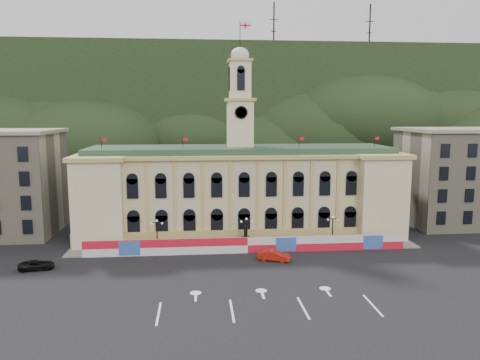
{
  "coord_description": "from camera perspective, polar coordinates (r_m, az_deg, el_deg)",
  "views": [
    {
      "loc": [
        -7.57,
        -54.73,
        21.7
      ],
      "look_at": [
        -0.91,
        18.0,
        11.04
      ],
      "focal_mm": 35.0,
      "sensor_mm": 36.0,
      "label": 1
    }
  ],
  "objects": [
    {
      "name": "lamp_left",
      "position": [
        74.38,
        -10.08,
        -6.33
      ],
      "size": [
        1.96,
        0.44,
        5.15
      ],
      "color": "black",
      "rests_on": "ground"
    },
    {
      "name": "lamp_center",
      "position": [
        74.49,
        0.77,
        -6.18
      ],
      "size": [
        1.96,
        0.44,
        5.15
      ],
      "color": "black",
      "rests_on": "ground"
    },
    {
      "name": "black_suv",
      "position": [
        71.67,
        -23.54,
        -9.48
      ],
      "size": [
        3.89,
        5.52,
        1.32
      ],
      "primitive_type": "imported",
      "rotation": [
        0.0,
        0.0,
        1.75
      ],
      "color": "black",
      "rests_on": "ground"
    },
    {
      "name": "city_hall",
      "position": [
        83.86,
        0.02,
        -1.2
      ],
      "size": [
        56.2,
        17.6,
        37.1
      ],
      "color": "#C8B990",
      "rests_on": "ground"
    },
    {
      "name": "hoarding_fence",
      "position": [
        73.13,
        0.98,
        -7.94
      ],
      "size": [
        50.0,
        0.44,
        2.5
      ],
      "color": "red",
      "rests_on": "ground"
    },
    {
      "name": "side_building_right",
      "position": [
        100.24,
        25.12,
        0.43
      ],
      "size": [
        21.0,
        17.0,
        18.6
      ],
      "color": "tan",
      "rests_on": "ground"
    },
    {
      "name": "lane_markings",
      "position": [
        54.78,
        3.26,
        -15.04
      ],
      "size": [
        26.0,
        10.0,
        0.02
      ],
      "primitive_type": null,
      "color": "white",
      "rests_on": "ground"
    },
    {
      "name": "ground",
      "position": [
        59.35,
        2.53,
        -13.15
      ],
      "size": [
        260.0,
        260.0,
        0.0
      ],
      "primitive_type": "plane",
      "color": "black",
      "rests_on": "ground"
    },
    {
      "name": "red_sedan",
      "position": [
        69.79,
        4.19,
        -9.16
      ],
      "size": [
        4.88,
        5.86,
        1.56
      ],
      "primitive_type": "imported",
      "rotation": [
        0.0,
        0.0,
        1.19
      ],
      "color": "#AE180C",
      "rests_on": "ground"
    },
    {
      "name": "lamp_right",
      "position": [
        77.18,
        11.22,
        -5.82
      ],
      "size": [
        1.96,
        0.44,
        5.15
      ],
      "color": "black",
      "rests_on": "ground"
    },
    {
      "name": "hill_ridge",
      "position": [
        176.89,
        -2.79,
        7.58
      ],
      "size": [
        230.0,
        80.0,
        64.0
      ],
      "color": "black",
      "rests_on": "ground"
    },
    {
      "name": "pavement",
      "position": [
        76.01,
        0.71,
        -8.22
      ],
      "size": [
        56.0,
        5.5,
        0.16
      ],
      "primitive_type": "cube",
      "color": "slate",
      "rests_on": "ground"
    },
    {
      "name": "statue",
      "position": [
        75.94,
        0.69,
        -7.37
      ],
      "size": [
        1.4,
        1.4,
        3.72
      ],
      "color": "#595651",
      "rests_on": "ground"
    }
  ]
}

